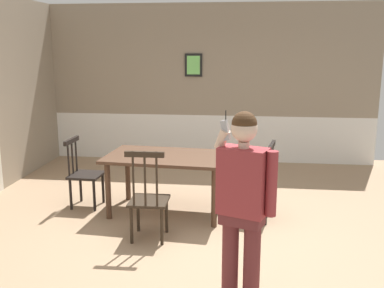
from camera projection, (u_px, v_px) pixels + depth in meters
The scene contains 7 objects.
ground_plane at pixel (187, 229), 5.29m from camera, with size 7.25×7.25×0.00m, color #9E7F60.
room_back_partition at pixel (209, 87), 8.19m from camera, with size 6.01×0.17×2.87m.
dining_table at pixel (167, 163), 5.68m from camera, with size 1.60×1.05×0.76m.
chair_near_window at pixel (258, 183), 5.50m from camera, with size 0.49×0.49×0.98m.
chair_by_doorway at pixel (148, 198), 4.90m from camera, with size 0.43×0.43×1.05m.
chair_at_table_head at pixel (84, 174), 5.95m from camera, with size 0.42×0.42×0.93m.
person_figure at pixel (243, 197), 3.61m from camera, with size 0.52×0.33×1.63m.
Camera 1 is at (0.64, -4.90, 2.13)m, focal length 41.71 mm.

